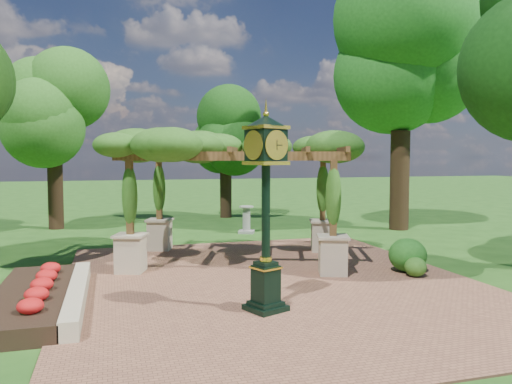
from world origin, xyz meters
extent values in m
plane|color=#1E4714|center=(0.00, 0.00, 0.00)|extent=(120.00, 120.00, 0.00)
cube|color=brown|center=(0.00, 1.00, 0.02)|extent=(10.00, 12.00, 0.04)
cube|color=#C6B793|center=(-4.60, 0.50, 0.20)|extent=(0.35, 5.00, 0.40)
cube|color=red|center=(-5.50, 0.50, 0.18)|extent=(1.50, 5.00, 0.36)
cube|color=black|center=(-0.87, -1.17, 0.09)|extent=(0.92, 0.92, 0.11)
cube|color=black|center=(-0.87, -1.17, 0.57)|extent=(0.58, 0.58, 0.80)
cube|color=yellow|center=(-0.87, -1.17, 0.92)|extent=(0.65, 0.65, 0.04)
cylinder|color=black|center=(-0.87, -1.17, 2.07)|extent=(0.23, 0.23, 2.03)
cube|color=black|center=(-0.87, -1.17, 3.40)|extent=(0.81, 0.81, 0.62)
cylinder|color=silver|center=(-0.74, -1.47, 3.40)|extent=(0.50, 0.23, 0.53)
cone|color=black|center=(-0.87, -1.17, 3.88)|extent=(1.04, 1.04, 0.22)
sphere|color=yellow|center=(-0.87, -1.17, 4.02)|extent=(0.12, 0.12, 0.12)
cube|color=#BEAF8D|center=(-3.38, 3.12, 0.53)|extent=(0.90, 0.90, 0.99)
cube|color=brown|center=(-3.38, 3.12, 2.09)|extent=(0.22, 0.22, 2.02)
cube|color=#BEAF8D|center=(1.80, 1.33, 0.53)|extent=(0.90, 0.90, 0.99)
cube|color=brown|center=(1.80, 1.33, 2.09)|extent=(0.22, 0.22, 2.02)
cube|color=#BEAF8D|center=(-2.30, 6.22, 0.53)|extent=(0.90, 0.90, 0.99)
cube|color=brown|center=(-2.30, 6.22, 2.09)|extent=(0.22, 0.22, 2.02)
cube|color=#BEAF8D|center=(2.87, 4.44, 0.53)|extent=(0.90, 0.90, 0.99)
cube|color=brown|center=(2.87, 4.44, 2.09)|extent=(0.22, 0.22, 2.02)
cube|color=brown|center=(-0.79, 2.23, 3.19)|extent=(6.05, 2.22, 0.24)
cube|color=brown|center=(0.28, 5.33, 3.19)|extent=(6.05, 2.22, 0.24)
ellipsoid|color=#295618|center=(-0.25, 3.78, 3.49)|extent=(7.29, 5.80, 1.09)
cube|color=gray|center=(1.54, 9.20, 0.06)|extent=(0.82, 0.82, 0.11)
cylinder|color=gray|center=(1.54, 9.20, 0.57)|extent=(0.42, 0.42, 1.03)
cylinder|color=gray|center=(1.54, 9.20, 1.11)|extent=(0.78, 0.78, 0.06)
ellipsoid|color=#2E601B|center=(3.76, 0.46, 0.30)|extent=(0.66, 0.66, 0.51)
ellipsoid|color=#1F5819|center=(3.88, 1.02, 0.50)|extent=(1.08, 1.08, 0.92)
ellipsoid|color=#255619|center=(3.45, 5.88, 0.33)|extent=(0.66, 0.66, 0.57)
cylinder|color=#321F13|center=(-6.21, 12.78, 1.50)|extent=(0.64, 0.64, 3.00)
ellipsoid|color=#255618|center=(-6.21, 12.78, 5.36)|extent=(3.31, 3.31, 4.73)
cylinder|color=#2F2013|center=(1.94, 14.79, 1.33)|extent=(0.61, 0.61, 2.67)
ellipsoid|color=#133C0F|center=(1.94, 14.79, 4.78)|extent=(3.16, 3.16, 4.22)
cylinder|color=#322113|center=(8.26, 8.39, 2.15)|extent=(0.83, 0.83, 4.30)
ellipsoid|color=#20631C|center=(8.26, 8.39, 7.70)|extent=(5.54, 5.54, 6.79)
camera|label=1|loc=(-3.86, -10.72, 3.16)|focal=35.00mm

